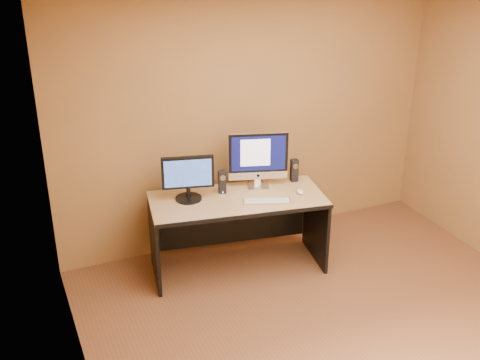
{
  "coord_description": "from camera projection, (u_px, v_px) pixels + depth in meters",
  "views": [
    {
      "loc": [
        -2.36,
        -3.21,
        3.18
      ],
      "look_at": [
        -0.4,
        1.31,
        0.98
      ],
      "focal_mm": 45.0,
      "sensor_mm": 36.0,
      "label": 1
    }
  ],
  "objects": [
    {
      "name": "desk",
      "position": [
        238.0,
        233.0,
        5.74
      ],
      "size": [
        1.71,
        0.96,
        0.75
      ],
      "primitive_type": null,
      "rotation": [
        0.0,
        0.0,
        -0.16
      ],
      "color": "tan",
      "rests_on": "ground"
    },
    {
      "name": "keyboard",
      "position": [
        267.0,
        201.0,
        5.51
      ],
      "size": [
        0.45,
        0.26,
        0.02
      ],
      "primitive_type": "cube",
      "rotation": [
        0.0,
        0.0,
        -0.36
      ],
      "color": "silver",
      "rests_on": "desk"
    },
    {
      "name": "floor",
      "position": [
        350.0,
        343.0,
        4.85
      ],
      "size": [
        4.0,
        4.0,
        0.0
      ],
      "primitive_type": "plane",
      "color": "brown",
      "rests_on": "ground"
    },
    {
      "name": "speaker_left",
      "position": [
        222.0,
        182.0,
        5.66
      ],
      "size": [
        0.08,
        0.09,
        0.22
      ],
      "primitive_type": null,
      "rotation": [
        0.0,
        0.0,
        -0.23
      ],
      "color": "black",
      "rests_on": "desk"
    },
    {
      "name": "walls",
      "position": [
        364.0,
        199.0,
        4.32
      ],
      "size": [
        4.0,
        4.0,
        2.6
      ],
      "primitive_type": null,
      "color": "olive",
      "rests_on": "ground"
    },
    {
      "name": "cable_a",
      "position": [
        261.0,
        180.0,
        5.95
      ],
      "size": [
        0.03,
        0.22,
        0.01
      ],
      "primitive_type": "cylinder",
      "rotation": [
        1.57,
        0.0,
        0.09
      ],
      "color": "black",
      "rests_on": "desk"
    },
    {
      "name": "imac",
      "position": [
        259.0,
        160.0,
        5.7
      ],
      "size": [
        0.61,
        0.37,
        0.56
      ],
      "primitive_type": null,
      "rotation": [
        0.0,
        0.0,
        -0.29
      ],
      "color": "silver",
      "rests_on": "desk"
    },
    {
      "name": "second_monitor",
      "position": [
        188.0,
        178.0,
        5.48
      ],
      "size": [
        0.53,
        0.35,
        0.43
      ],
      "primitive_type": null,
      "rotation": [
        0.0,
        0.0,
        -0.24
      ],
      "color": "black",
      "rests_on": "desk"
    },
    {
      "name": "cable_b",
      "position": [
        248.0,
        181.0,
        5.93
      ],
      "size": [
        0.09,
        0.17,
        0.01
      ],
      "primitive_type": "cylinder",
      "rotation": [
        1.57,
        0.0,
        -0.47
      ],
      "color": "black",
      "rests_on": "desk"
    },
    {
      "name": "mouse",
      "position": [
        300.0,
        192.0,
        5.68
      ],
      "size": [
        0.08,
        0.11,
        0.04
      ],
      "primitive_type": "ellipsoid",
      "rotation": [
        0.0,
        0.0,
        -0.22
      ],
      "color": "white",
      "rests_on": "desk"
    },
    {
      "name": "ceiling",
      "position": [
        381.0,
        13.0,
        3.79
      ],
      "size": [
        4.0,
        4.0,
        0.0
      ],
      "primitive_type": "plane",
      "color": "white",
      "rests_on": "walls"
    },
    {
      "name": "speaker_right",
      "position": [
        294.0,
        170.0,
        5.91
      ],
      "size": [
        0.08,
        0.08,
        0.22
      ],
      "primitive_type": null,
      "rotation": [
        0.0,
        0.0,
        -0.15
      ],
      "color": "black",
      "rests_on": "desk"
    }
  ]
}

